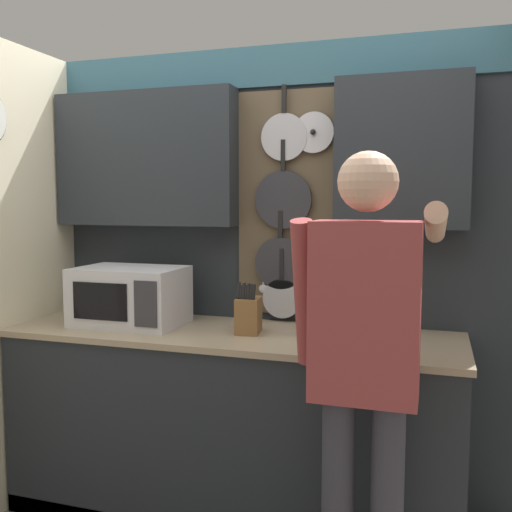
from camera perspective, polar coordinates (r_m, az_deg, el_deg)
base_cabinet_counter at (r=2.94m, az=-2.51°, el=-16.48°), size 2.20×0.67×0.93m
back_wall_unit at (r=3.02m, az=-1.01°, el=3.46°), size 2.77×0.20×2.36m
microwave at (r=2.99m, az=-12.48°, el=-3.93°), size 0.54×0.37×0.29m
knife_block at (r=2.75m, az=-0.77°, el=-5.86°), size 0.13×0.16×0.25m
utensil_crock at (r=2.66m, az=5.93°, el=-6.25°), size 0.13×0.13×0.34m
person at (r=2.12m, az=10.87°, el=-8.89°), size 0.54×0.68×1.74m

